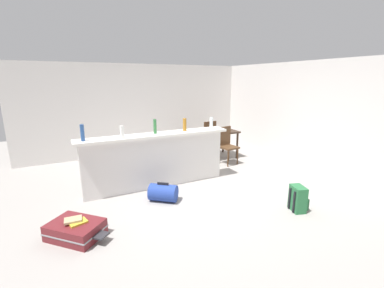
% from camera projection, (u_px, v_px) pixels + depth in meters
% --- Properties ---
extents(ground_plane, '(13.00, 13.00, 0.05)m').
position_uv_depth(ground_plane, '(190.00, 190.00, 5.14)').
color(ground_plane, gray).
extents(wall_back, '(6.60, 0.10, 2.50)m').
position_uv_depth(wall_back, '(143.00, 109.00, 7.47)').
color(wall_back, silver).
rests_on(wall_back, ground_plane).
extents(wall_right, '(0.10, 6.00, 2.50)m').
position_uv_depth(wall_right, '(296.00, 114.00, 6.43)').
color(wall_right, silver).
rests_on(wall_right, ground_plane).
extents(partition_half_wall, '(2.80, 0.20, 1.02)m').
position_uv_depth(partition_half_wall, '(157.00, 162.00, 5.15)').
color(partition_half_wall, silver).
rests_on(partition_half_wall, ground_plane).
extents(bar_countertop, '(2.96, 0.40, 0.05)m').
position_uv_depth(bar_countertop, '(156.00, 135.00, 5.02)').
color(bar_countertop, white).
rests_on(bar_countertop, partition_half_wall).
extents(bottle_blue, '(0.06, 0.06, 0.29)m').
position_uv_depth(bottle_blue, '(82.00, 133.00, 4.40)').
color(bottle_blue, '#284C89').
rests_on(bottle_blue, bar_countertop).
extents(bottle_white, '(0.07, 0.07, 0.22)m').
position_uv_depth(bottle_white, '(122.00, 132.00, 4.64)').
color(bottle_white, silver).
rests_on(bottle_white, bar_countertop).
extents(bottle_green, '(0.06, 0.06, 0.28)m').
position_uv_depth(bottle_green, '(155.00, 126.00, 5.01)').
color(bottle_green, '#2D6B38').
rests_on(bottle_green, bar_countertop).
extents(bottle_amber, '(0.07, 0.07, 0.26)m').
position_uv_depth(bottle_amber, '(185.00, 125.00, 5.26)').
color(bottle_amber, '#9E661E').
rests_on(bottle_amber, bar_countertop).
extents(bottle_clear, '(0.07, 0.07, 0.23)m').
position_uv_depth(bottle_clear, '(211.00, 123.00, 5.58)').
color(bottle_clear, silver).
rests_on(bottle_clear, bar_countertop).
extents(dining_table, '(1.10, 0.80, 0.74)m').
position_uv_depth(dining_table, '(215.00, 134.00, 7.07)').
color(dining_table, '#332319').
rests_on(dining_table, ground_plane).
extents(dining_chair_near_partition, '(0.45, 0.45, 0.93)m').
position_uv_depth(dining_chair_near_partition, '(227.00, 143.00, 6.61)').
color(dining_chair_near_partition, '#4C331E').
rests_on(dining_chair_near_partition, ground_plane).
extents(dining_chair_far_side, '(0.42, 0.42, 0.93)m').
position_uv_depth(dining_chair_far_side, '(208.00, 135.00, 7.58)').
color(dining_chair_far_side, '#4C331E').
rests_on(dining_chair_far_side, ground_plane).
extents(suitcase_flat_maroon, '(0.84, 0.84, 0.22)m').
position_uv_depth(suitcase_flat_maroon, '(76.00, 230.00, 3.55)').
color(suitcase_flat_maroon, maroon).
rests_on(suitcase_flat_maroon, ground_plane).
extents(backpack_green, '(0.30, 0.32, 0.42)m').
position_uv_depth(backpack_green, '(298.00, 199.00, 4.25)').
color(backpack_green, '#286B3D').
rests_on(backpack_green, ground_plane).
extents(duffel_bag_blue, '(0.56, 0.54, 0.34)m').
position_uv_depth(duffel_bag_blue, '(163.00, 193.00, 4.61)').
color(duffel_bag_blue, '#233D93').
rests_on(duffel_bag_blue, ground_plane).
extents(book_stack, '(0.30, 0.24, 0.06)m').
position_uv_depth(book_stack, '(75.00, 221.00, 3.50)').
color(book_stack, gold).
rests_on(book_stack, suitcase_flat_maroon).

